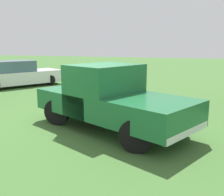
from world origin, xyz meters
The scene contains 3 objects.
ground_plane centered at (0.00, 0.00, 0.00)m, with size 80.00×80.00×0.00m, color #3D662D.
pickup_truck centered at (0.75, -0.12, 0.93)m, with size 5.03×3.70×1.80m.
sedan_near centered at (-6.67, 5.47, 0.66)m, with size 3.98×4.98×1.45m.
Camera 1 is at (3.12, -6.96, 2.36)m, focal length 42.71 mm.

